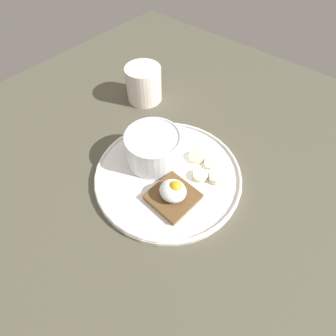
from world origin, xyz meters
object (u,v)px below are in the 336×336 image
at_px(oatmeal_bowl, 153,148).
at_px(banana_slice_right, 196,157).
at_px(poached_egg, 173,190).
at_px(coffee_mug, 144,84).
at_px(toast_slice, 173,197).
at_px(banana_slice_back, 216,178).
at_px(banana_slice_left, 200,176).
at_px(banana_slice_front, 210,164).

height_order(oatmeal_bowl, banana_slice_right, oatmeal_bowl).
bearing_deg(poached_egg, coffee_mug, -37.07).
height_order(toast_slice, poached_egg, poached_egg).
distance_m(oatmeal_bowl, poached_egg, 0.11).
relative_size(banana_slice_back, coffee_mug, 0.41).
distance_m(toast_slice, banana_slice_left, 0.08).
height_order(banana_slice_front, coffee_mug, coffee_mug).
height_order(toast_slice, banana_slice_right, banana_slice_right).
xyz_separation_m(toast_slice, poached_egg, (-0.00, -0.00, 0.02)).
bearing_deg(banana_slice_front, banana_slice_left, 92.78).
bearing_deg(oatmeal_bowl, poached_egg, 152.48).
height_order(banana_slice_front, banana_slice_right, banana_slice_right).
xyz_separation_m(banana_slice_front, banana_slice_back, (-0.03, 0.02, 0.00)).
bearing_deg(banana_slice_right, banana_slice_back, 162.68).
bearing_deg(coffee_mug, banana_slice_right, 159.35).
bearing_deg(coffee_mug, toast_slice, 142.79).
height_order(banana_slice_front, banana_slice_left, banana_slice_left).
relative_size(banana_slice_back, banana_slice_right, 1.06).
bearing_deg(oatmeal_bowl, banana_slice_front, -148.23).
bearing_deg(toast_slice, banana_slice_left, -97.72).
distance_m(poached_egg, coffee_mug, 0.34).
relative_size(poached_egg, banana_slice_front, 1.40).
xyz_separation_m(poached_egg, banana_slice_back, (-0.04, -0.09, -0.02)).
height_order(oatmeal_bowl, poached_egg, oatmeal_bowl).
bearing_deg(poached_egg, toast_slice, 64.23).
bearing_deg(banana_slice_front, poached_egg, 86.06).
bearing_deg(banana_slice_back, oatmeal_bowl, 16.61).
bearing_deg(banana_slice_right, banana_slice_front, -172.34).
relative_size(banana_slice_front, banana_slice_left, 0.92).
xyz_separation_m(poached_egg, coffee_mug, (0.27, -0.20, 0.01)).
bearing_deg(banana_slice_back, toast_slice, 67.11).
xyz_separation_m(oatmeal_bowl, banana_slice_back, (-0.14, -0.04, -0.03)).
height_order(oatmeal_bowl, banana_slice_front, oatmeal_bowl).
bearing_deg(oatmeal_bowl, toast_slice, 152.03).
height_order(oatmeal_bowl, coffee_mug, coffee_mug).
bearing_deg(poached_egg, banana_slice_front, -93.94).
bearing_deg(banana_slice_right, poached_egg, 103.17).
relative_size(oatmeal_bowl, banana_slice_back, 3.12).
distance_m(poached_egg, banana_slice_back, 0.10).
xyz_separation_m(banana_slice_back, coffee_mug, (0.31, -0.11, 0.03)).
distance_m(oatmeal_bowl, toast_slice, 0.11).
relative_size(banana_slice_front, banana_slice_back, 0.99).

